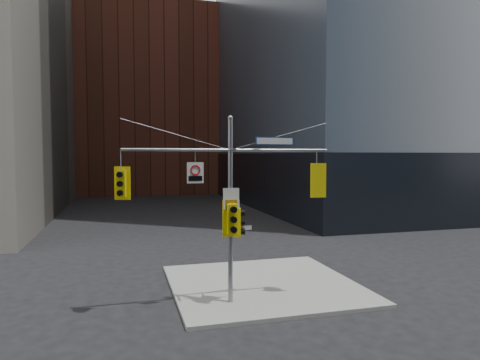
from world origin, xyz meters
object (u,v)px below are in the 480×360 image
traffic_light_west_arm (121,183)px  traffic_light_pole_side (239,222)px  regulatory_sign_arm (195,172)px  signal_assembly (230,192)px  traffic_light_east_arm (316,180)px  street_sign_blade (275,141)px  traffic_light_pole_front (232,219)px

traffic_light_west_arm → traffic_light_pole_side: 4.60m
regulatory_sign_arm → traffic_light_pole_side: bearing=-2.5°
signal_assembly → traffic_light_east_arm: 3.59m
traffic_light_pole_side → street_sign_blade: bearing=-75.9°
traffic_light_pole_front → regulatory_sign_arm: (-1.34, 0.25, 1.76)m
traffic_light_pole_front → regulatory_sign_arm: size_ratio=1.79×
traffic_light_west_arm → traffic_light_east_arm: traffic_light_east_arm is taller
traffic_light_west_arm → street_sign_blade: street_sign_blade is taller
traffic_light_east_arm → traffic_light_pole_front: (-3.57, -0.27, -1.39)m
street_sign_blade → regulatory_sign_arm: 3.34m
traffic_light_west_arm → regulatory_sign_arm: 2.68m
signal_assembly → street_sign_blade: 2.63m
street_sign_blade → regulatory_sign_arm: bearing=174.4°
street_sign_blade → traffic_light_pole_front: bearing=-177.4°
traffic_light_pole_front → street_sign_blade: size_ratio=0.86×
traffic_light_east_arm → traffic_light_pole_front: size_ratio=0.98×
signal_assembly → traffic_light_pole_side: 1.23m
traffic_light_west_arm → traffic_light_pole_front: 4.24m
signal_assembly → street_sign_blade: size_ratio=4.92×
street_sign_blade → signal_assembly: bearing=174.1°
signal_assembly → traffic_light_west_arm: 4.01m
traffic_light_west_arm → street_sign_blade: bearing=14.5°
traffic_light_west_arm → traffic_light_pole_side: traffic_light_west_arm is taller
traffic_light_east_arm → traffic_light_pole_side: 3.61m
street_sign_blade → traffic_light_east_arm: bearing=-6.1°
street_sign_blade → traffic_light_pole_side: bearing=174.2°
signal_assembly → traffic_light_pole_front: (0.00, -0.27, -1.00)m
signal_assembly → street_sign_blade: (1.78, 0.00, 1.93)m
traffic_light_west_arm → street_sign_blade: (5.78, -0.01, 1.55)m
traffic_light_west_arm → traffic_light_pole_front: bearing=10.6°
traffic_light_pole_side → street_sign_blade: street_sign_blade is taller
signal_assembly → regulatory_sign_arm: signal_assembly is taller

